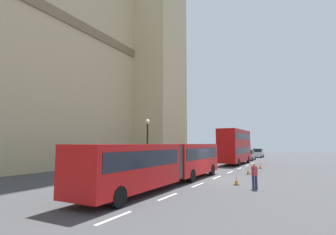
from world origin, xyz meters
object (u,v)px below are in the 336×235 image
at_px(traffic_cone_middle, 248,171).
at_px(sedan_trailing, 258,153).
at_px(articulated_bus, 166,160).
at_px(sedan_lead, 249,155).
at_px(traffic_cone_west, 236,181).
at_px(street_lamp, 147,142).
at_px(pedestrian_near_cones, 255,175).
at_px(double_decker_bus, 235,145).
at_px(traffic_cone_east, 260,166).

bearing_deg(traffic_cone_middle, sedan_trailing, 6.66).
height_order(articulated_bus, sedan_lead, articulated_bus).
bearing_deg(traffic_cone_west, sedan_lead, 8.57).
xyz_separation_m(sedan_trailing, street_lamp, (-36.77, 4.74, 2.14)).
relative_size(sedan_trailing, traffic_cone_west, 7.59).
distance_m(sedan_lead, pedestrian_near_cones, 30.34).
bearing_deg(street_lamp, traffic_cone_west, -104.52).
relative_size(sedan_trailing, pedestrian_near_cones, 2.60).
distance_m(articulated_bus, traffic_cone_middle, 10.29).
distance_m(articulated_bus, sedan_trailing, 41.44).
bearing_deg(articulated_bus, street_lamp, 44.07).
xyz_separation_m(sedan_lead, traffic_cone_middle, (-21.62, -3.86, -0.63)).
height_order(traffic_cone_middle, pedestrian_near_cones, pedestrian_near_cones).
xyz_separation_m(double_decker_bus, pedestrian_near_cones, (-20.22, -5.88, -1.80)).
bearing_deg(traffic_cone_west, articulated_bus, 117.84).
relative_size(sedan_trailing, traffic_cone_east, 7.59).
bearing_deg(pedestrian_near_cones, traffic_cone_west, 51.92).
relative_size(double_decker_bus, sedan_lead, 2.44).
distance_m(articulated_bus, traffic_cone_east, 16.55).
relative_size(sedan_lead, street_lamp, 0.83).
height_order(sedan_lead, traffic_cone_east, sedan_lead).
height_order(sedan_lead, pedestrian_near_cones, sedan_lead).
distance_m(double_decker_bus, traffic_cone_middle, 12.92).
distance_m(sedan_trailing, traffic_cone_west, 39.32).
distance_m(traffic_cone_middle, traffic_cone_east, 6.57).
bearing_deg(sedan_lead, street_lamp, 170.05).
height_order(double_decker_bus, traffic_cone_west, double_decker_bus).
distance_m(articulated_bus, traffic_cone_west, 5.22).
xyz_separation_m(traffic_cone_middle, traffic_cone_east, (6.57, -0.18, 0.00)).
bearing_deg(sedan_lead, articulated_bus, 179.79).
xyz_separation_m(sedan_lead, sedan_trailing, (10.43, -0.12, 0.00)).
bearing_deg(traffic_cone_east, sedan_lead, 15.04).
bearing_deg(sedan_trailing, traffic_cone_east, -171.24).
relative_size(traffic_cone_west, pedestrian_near_cones, 0.34).
xyz_separation_m(articulated_bus, traffic_cone_west, (2.34, -4.43, -1.46)).
distance_m(sedan_lead, traffic_cone_middle, 21.97).
bearing_deg(articulated_bus, double_decker_bus, 0.01).
height_order(articulated_bus, street_lamp, street_lamp).
relative_size(double_decker_bus, street_lamp, 2.04).
distance_m(double_decker_bus, sedan_lead, 9.74).
bearing_deg(double_decker_bus, traffic_cone_west, -166.92).
bearing_deg(sedan_lead, traffic_cone_west, -171.43).
bearing_deg(sedan_trailing, sedan_lead, 179.35).
height_order(sedan_trailing, pedestrian_near_cones, sedan_trailing).
bearing_deg(sedan_trailing, traffic_cone_middle, -173.34).
height_order(double_decker_bus, sedan_lead, double_decker_bus).
height_order(traffic_cone_east, pedestrian_near_cones, pedestrian_near_cones).
distance_m(traffic_cone_east, pedestrian_near_cones, 14.85).
distance_m(traffic_cone_west, pedestrian_near_cones, 1.94).
relative_size(articulated_bus, traffic_cone_middle, 28.96).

